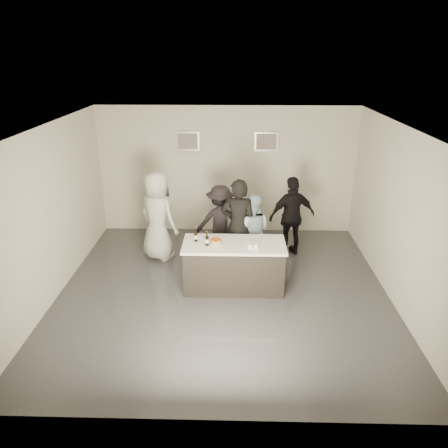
{
  "coord_description": "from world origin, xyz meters",
  "views": [
    {
      "loc": [
        0.2,
        -7.0,
        4.16
      ],
      "look_at": [
        0.0,
        0.5,
        1.15
      ],
      "focal_mm": 35.0,
      "sensor_mm": 36.0,
      "label": 1
    }
  ],
  "objects_px": {
    "beer_bottle_b": "(207,239)",
    "person_guest_right": "(292,216)",
    "bar_counter": "(234,265)",
    "person_guest_back": "(220,221)",
    "person_main_blue": "(252,231)",
    "person_guest_left": "(158,216)",
    "person_main_black": "(238,226)",
    "beer_bottle_a": "(196,235)",
    "cake": "(216,242)"
  },
  "relations": [
    {
      "from": "bar_counter",
      "to": "beer_bottle_b",
      "type": "distance_m",
      "value": 0.76
    },
    {
      "from": "beer_bottle_b",
      "to": "person_guest_back",
      "type": "relative_size",
      "value": 0.16
    },
    {
      "from": "person_guest_right",
      "to": "person_guest_back",
      "type": "distance_m",
      "value": 1.53
    },
    {
      "from": "person_main_blue",
      "to": "person_guest_back",
      "type": "height_order",
      "value": "person_guest_back"
    },
    {
      "from": "person_guest_back",
      "to": "beer_bottle_b",
      "type": "bearing_deg",
      "value": 80.51
    },
    {
      "from": "cake",
      "to": "person_main_blue",
      "type": "relative_size",
      "value": 0.12
    },
    {
      "from": "cake",
      "to": "person_main_blue",
      "type": "xyz_separation_m",
      "value": [
        0.68,
        0.88,
        -0.16
      ]
    },
    {
      "from": "beer_bottle_a",
      "to": "person_guest_left",
      "type": "bearing_deg",
      "value": 127.85
    },
    {
      "from": "person_main_black",
      "to": "person_guest_back",
      "type": "xyz_separation_m",
      "value": [
        -0.38,
        0.63,
        -0.16
      ]
    },
    {
      "from": "person_main_blue",
      "to": "person_guest_left",
      "type": "bearing_deg",
      "value": -2.72
    },
    {
      "from": "beer_bottle_b",
      "to": "person_guest_left",
      "type": "relative_size",
      "value": 0.14
    },
    {
      "from": "beer_bottle_b",
      "to": "person_guest_left",
      "type": "height_order",
      "value": "person_guest_left"
    },
    {
      "from": "bar_counter",
      "to": "person_guest_left",
      "type": "relative_size",
      "value": 0.99
    },
    {
      "from": "beer_bottle_a",
      "to": "person_guest_right",
      "type": "relative_size",
      "value": 0.15
    },
    {
      "from": "person_main_black",
      "to": "person_guest_right",
      "type": "distance_m",
      "value": 1.38
    },
    {
      "from": "person_main_blue",
      "to": "person_guest_left",
      "type": "height_order",
      "value": "person_guest_left"
    },
    {
      "from": "bar_counter",
      "to": "person_main_black",
      "type": "relative_size",
      "value": 0.98
    },
    {
      "from": "bar_counter",
      "to": "cake",
      "type": "distance_m",
      "value": 0.59
    },
    {
      "from": "beer_bottle_b",
      "to": "cake",
      "type": "bearing_deg",
      "value": 23.47
    },
    {
      "from": "bar_counter",
      "to": "person_guest_back",
      "type": "distance_m",
      "value": 1.42
    },
    {
      "from": "cake",
      "to": "person_guest_right",
      "type": "xyz_separation_m",
      "value": [
        1.55,
        1.52,
        -0.07
      ]
    },
    {
      "from": "bar_counter",
      "to": "person_guest_right",
      "type": "height_order",
      "value": "person_guest_right"
    },
    {
      "from": "beer_bottle_a",
      "to": "person_guest_back",
      "type": "height_order",
      "value": "person_guest_back"
    },
    {
      "from": "beer_bottle_b",
      "to": "person_guest_left",
      "type": "bearing_deg",
      "value": 129.89
    },
    {
      "from": "person_guest_left",
      "to": "person_guest_right",
      "type": "xyz_separation_m",
      "value": [
        2.82,
        0.25,
        -0.07
      ]
    },
    {
      "from": "beer_bottle_b",
      "to": "person_guest_right",
      "type": "height_order",
      "value": "person_guest_right"
    },
    {
      "from": "person_guest_left",
      "to": "beer_bottle_b",
      "type": "bearing_deg",
      "value": 165.99
    },
    {
      "from": "cake",
      "to": "person_guest_left",
      "type": "height_order",
      "value": "person_guest_left"
    },
    {
      "from": "bar_counter",
      "to": "person_main_blue",
      "type": "height_order",
      "value": "person_main_blue"
    },
    {
      "from": "person_main_blue",
      "to": "beer_bottle_a",
      "type": "bearing_deg",
      "value": 44.83
    },
    {
      "from": "beer_bottle_a",
      "to": "person_guest_left",
      "type": "height_order",
      "value": "person_guest_left"
    },
    {
      "from": "person_guest_right",
      "to": "person_guest_back",
      "type": "relative_size",
      "value": 1.1
    },
    {
      "from": "beer_bottle_a",
      "to": "person_guest_back",
      "type": "xyz_separation_m",
      "value": [
        0.4,
        1.27,
        -0.24
      ]
    },
    {
      "from": "bar_counter",
      "to": "person_guest_right",
      "type": "xyz_separation_m",
      "value": [
        1.22,
        1.49,
        0.42
      ]
    },
    {
      "from": "person_main_black",
      "to": "person_guest_left",
      "type": "bearing_deg",
      "value": -10.2
    },
    {
      "from": "person_main_black",
      "to": "person_main_blue",
      "type": "xyz_separation_m",
      "value": [
        0.27,
        0.14,
        -0.17
      ]
    },
    {
      "from": "person_main_black",
      "to": "person_guest_right",
      "type": "height_order",
      "value": "person_main_black"
    },
    {
      "from": "beer_bottle_a",
      "to": "person_guest_left",
      "type": "relative_size",
      "value": 0.14
    },
    {
      "from": "beer_bottle_b",
      "to": "person_guest_back",
      "type": "bearing_deg",
      "value": 82.69
    },
    {
      "from": "beer_bottle_b",
      "to": "person_guest_right",
      "type": "bearing_deg",
      "value": 42.92
    },
    {
      "from": "bar_counter",
      "to": "beer_bottle_a",
      "type": "xyz_separation_m",
      "value": [
        -0.7,
        0.08,
        0.58
      ]
    },
    {
      "from": "beer_bottle_a",
      "to": "beer_bottle_b",
      "type": "relative_size",
      "value": 1.0
    },
    {
      "from": "bar_counter",
      "to": "beer_bottle_a",
      "type": "distance_m",
      "value": 0.91
    },
    {
      "from": "cake",
      "to": "person_guest_right",
      "type": "height_order",
      "value": "person_guest_right"
    },
    {
      "from": "beer_bottle_b",
      "to": "person_main_blue",
      "type": "bearing_deg",
      "value": 48.68
    },
    {
      "from": "person_guest_back",
      "to": "beer_bottle_a",
      "type": "bearing_deg",
      "value": 70.4
    },
    {
      "from": "person_guest_right",
      "to": "cake",
      "type": "bearing_deg",
      "value": 27.76
    },
    {
      "from": "person_guest_left",
      "to": "person_guest_right",
      "type": "bearing_deg",
      "value": -138.78
    },
    {
      "from": "person_guest_left",
      "to": "person_guest_back",
      "type": "height_order",
      "value": "person_guest_left"
    },
    {
      "from": "beer_bottle_a",
      "to": "person_guest_right",
      "type": "xyz_separation_m",
      "value": [
        1.92,
        1.41,
        -0.16
      ]
    }
  ]
}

